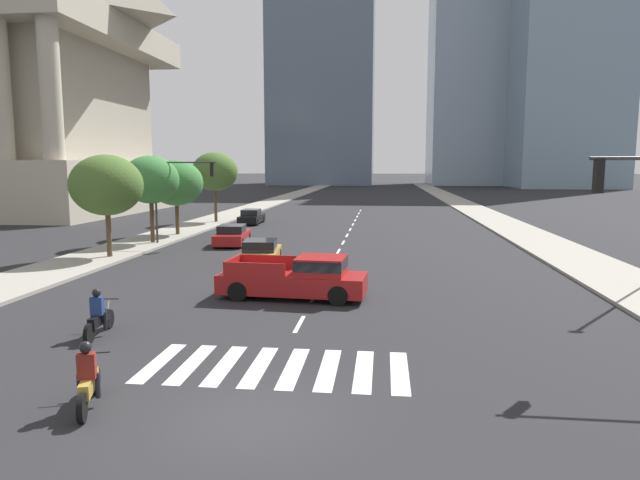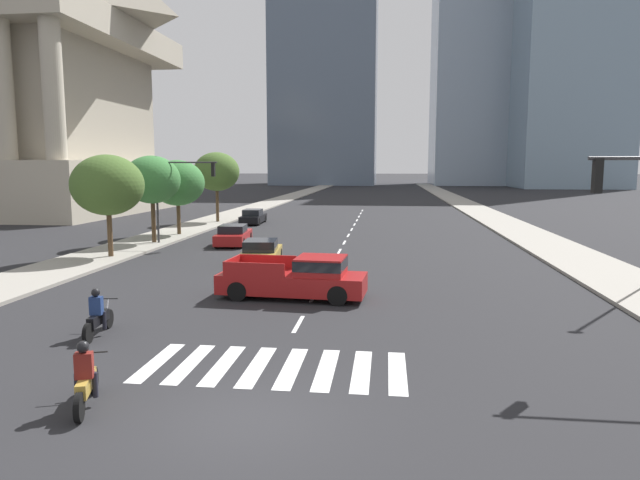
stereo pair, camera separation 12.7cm
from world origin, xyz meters
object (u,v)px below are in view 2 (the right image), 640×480
(motorcycle_trailing, at_px, (98,317))
(sedan_red_1, at_px, (233,235))
(motorcycle_lead, at_px, (86,381))
(street_tree_fourth, at_px, (217,172))
(street_tree_second, at_px, (152,180))
(sedan_gold_0, at_px, (261,253))
(sedan_black_2, at_px, (253,217))
(traffic_signal_far, at_px, (179,184))
(pickup_truck, at_px, (299,278))
(street_tree_third, at_px, (178,183))
(street_tree_nearest, at_px, (108,185))

(motorcycle_trailing, bearing_deg, sedan_red_1, -2.90)
(motorcycle_lead, xyz_separation_m, motorcycle_trailing, (-2.35, 4.89, -0.00))
(sedan_red_1, bearing_deg, street_tree_fourth, 15.48)
(sedan_red_1, relative_size, street_tree_fourth, 0.75)
(street_tree_second, height_order, street_tree_fourth, street_tree_fourth)
(sedan_gold_0, distance_m, sedan_black_2, 21.49)
(motorcycle_trailing, height_order, street_tree_fourth, street_tree_fourth)
(motorcycle_lead, xyz_separation_m, traffic_signal_far, (-7.03, 24.28, 3.43))
(sedan_black_2, bearing_deg, motorcycle_lead, -173.71)
(traffic_signal_far, distance_m, street_tree_fourth, 14.50)
(motorcycle_trailing, height_order, sedan_red_1, motorcycle_trailing)
(motorcycle_lead, xyz_separation_m, street_tree_second, (-8.96, 24.49, 3.68))
(sedan_red_1, bearing_deg, sedan_black_2, 2.52)
(pickup_truck, height_order, traffic_signal_far, traffic_signal_far)
(motorcycle_lead, height_order, street_tree_third, street_tree_third)
(motorcycle_lead, relative_size, street_tree_fourth, 0.32)
(sedan_black_2, distance_m, traffic_signal_far, 14.64)
(street_tree_third, bearing_deg, street_tree_fourth, 90.00)
(pickup_truck, bearing_deg, street_tree_second, 134.47)
(street_tree_nearest, height_order, street_tree_fourth, street_tree_fourth)
(pickup_truck, bearing_deg, traffic_signal_far, 129.99)
(motorcycle_trailing, height_order, pickup_truck, pickup_truck)
(sedan_black_2, xyz_separation_m, street_tree_nearest, (-3.36, -19.87, 3.50))
(street_tree_nearest, bearing_deg, pickup_truck, -34.18)
(motorcycle_lead, height_order, street_tree_nearest, street_tree_nearest)
(traffic_signal_far, height_order, street_tree_second, street_tree_second)
(motorcycle_trailing, distance_m, sedan_black_2, 33.71)
(motorcycle_lead, xyz_separation_m, street_tree_fourth, (-8.96, 38.64, 4.08))
(pickup_truck, bearing_deg, street_tree_third, 126.84)
(sedan_red_1, bearing_deg, street_tree_nearest, 134.70)
(pickup_truck, bearing_deg, motorcycle_trailing, -129.80)
(motorcycle_lead, xyz_separation_m, sedan_black_2, (-5.61, 38.44, 0.02))
(street_tree_second, distance_m, street_tree_fourth, 14.15)
(sedan_red_1, height_order, street_tree_fourth, street_tree_fourth)
(motorcycle_lead, relative_size, traffic_signal_far, 0.36)
(sedan_gold_0, height_order, street_tree_fourth, street_tree_fourth)
(street_tree_fourth, bearing_deg, street_tree_third, -90.00)
(motorcycle_lead, bearing_deg, pickup_truck, -34.33)
(motorcycle_lead, relative_size, sedan_gold_0, 0.44)
(pickup_truck, distance_m, street_tree_fourth, 30.86)
(sedan_gold_0, height_order, street_tree_nearest, street_tree_nearest)
(motorcycle_trailing, height_order, street_tree_third, street_tree_third)
(sedan_black_2, distance_m, street_tree_third, 10.55)
(traffic_signal_far, bearing_deg, street_tree_second, 173.80)
(pickup_truck, relative_size, sedan_red_1, 1.24)
(motorcycle_trailing, height_order, traffic_signal_far, traffic_signal_far)
(street_tree_third, height_order, street_tree_fourth, street_tree_fourth)
(pickup_truck, relative_size, sedan_black_2, 1.29)
(sedan_red_1, relative_size, sedan_black_2, 1.04)
(motorcycle_lead, relative_size, sedan_black_2, 0.44)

